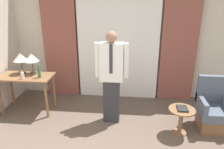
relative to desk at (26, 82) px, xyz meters
The scene contains 13 objects.
wall_back 2.17m from the desk, 29.14° to the left, with size 10.00×0.06×2.70m.
curtain_sheer_center 2.09m from the desk, 25.87° to the left, with size 1.80×0.06×2.58m.
curtain_drape_left 1.17m from the desk, 61.61° to the left, with size 0.77×0.06×2.58m.
curtain_drape_right 3.29m from the desk, 15.59° to the left, with size 0.77×0.06×2.58m.
desk is the anchor object (origin of this frame).
table_lamp_left 0.49m from the desk, 133.86° to the left, with size 0.28×0.28×0.42m.
table_lamp_right 0.49m from the desk, 46.14° to the left, with size 0.28×0.28×0.42m.
bottle_near_edge 0.41m from the desk, 12.43° to the right, with size 0.06×0.06×0.26m.
bottle_by_lamp 0.26m from the desk, 79.40° to the right, with size 0.06×0.06×0.16m.
person 1.80m from the desk, ahead, with size 0.60×0.21×1.74m.
armchair 3.62m from the desk, ahead, with size 0.52×0.58×0.94m.
side_table 3.06m from the desk, ahead, with size 0.45×0.45×0.49m.
book 3.05m from the desk, ahead, with size 0.17×0.22×0.03m.
Camera 1 is at (0.35, -1.68, 2.35)m, focal length 35.00 mm.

